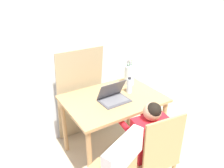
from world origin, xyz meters
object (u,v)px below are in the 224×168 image
object	(u,v)px
person_seated	(146,136)
flower_vase	(129,74)
laptop	(113,96)
water_bottle	(129,86)
chair_occupied	(153,156)

from	to	relation	value
person_seated	flower_vase	world-z (taller)	flower_vase
laptop	water_bottle	world-z (taller)	laptop
flower_vase	water_bottle	world-z (taller)	flower_vase
chair_occupied	person_seated	distance (m)	0.19
chair_occupied	flower_vase	world-z (taller)	flower_vase
chair_occupied	laptop	size ratio (longest dim) A/B	3.03
chair_occupied	person_seated	xyz separation A→B (m)	(0.02, 0.13, 0.13)
flower_vase	person_seated	bearing A→B (deg)	-114.75
laptop	water_bottle	bearing A→B (deg)	10.54
flower_vase	chair_occupied	bearing A→B (deg)	-112.31
water_bottle	person_seated	bearing A→B (deg)	-110.82
person_seated	chair_occupied	bearing A→B (deg)	90.00
flower_vase	laptop	bearing A→B (deg)	-148.45
laptop	flower_vase	world-z (taller)	flower_vase
person_seated	laptop	size ratio (longest dim) A/B	3.17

